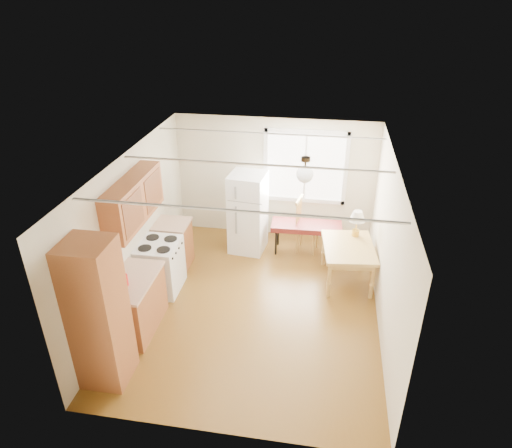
% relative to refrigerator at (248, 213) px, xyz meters
% --- Properties ---
extents(room_shell, '(4.60, 5.60, 2.62)m').
position_rel_refrigerator_xyz_m(room_shell, '(0.43, -1.78, 0.45)').
color(room_shell, '#553511').
rests_on(room_shell, ground).
extents(kitchen_run, '(0.65, 3.40, 2.20)m').
position_rel_refrigerator_xyz_m(kitchen_run, '(-1.28, -2.41, 0.04)').
color(kitchen_run, brown).
rests_on(kitchen_run, ground).
extents(window_unit, '(1.64, 0.05, 1.51)m').
position_rel_refrigerator_xyz_m(window_unit, '(1.03, 0.70, 0.75)').
color(window_unit, white).
rests_on(window_unit, room_shell).
extents(pendant_light, '(0.26, 0.26, 0.40)m').
position_rel_refrigerator_xyz_m(pendant_light, '(1.13, -1.38, 1.43)').
color(pendant_light, '#2E2214').
rests_on(pendant_light, room_shell).
extents(refrigerator, '(0.73, 0.73, 1.60)m').
position_rel_refrigerator_xyz_m(refrigerator, '(0.00, 0.00, 0.00)').
color(refrigerator, white).
rests_on(refrigerator, ground).
extents(bench, '(1.37, 0.54, 0.63)m').
position_rel_refrigerator_xyz_m(bench, '(1.15, 0.05, -0.24)').
color(bench, '#561614').
rests_on(bench, ground).
extents(dining_table, '(0.99, 1.24, 0.72)m').
position_rel_refrigerator_xyz_m(dining_table, '(1.93, -0.82, -0.19)').
color(dining_table, '#AF8743').
rests_on(dining_table, ground).
extents(chair, '(0.51, 0.50, 1.11)m').
position_rel_refrigerator_xyz_m(chair, '(1.07, 0.14, -0.16)').
color(chair, '#AF8743').
rests_on(chair, ground).
extents(table_lamp, '(0.28, 0.28, 0.49)m').
position_rel_refrigerator_xyz_m(table_lamp, '(2.05, -0.42, 0.27)').
color(table_lamp, gold).
rests_on(table_lamp, dining_table).
extents(coffee_maker, '(0.21, 0.25, 0.34)m').
position_rel_refrigerator_xyz_m(coffee_maker, '(-1.29, -3.09, 0.22)').
color(coffee_maker, black).
rests_on(coffee_maker, kitchen_run).
extents(kettle, '(0.12, 0.12, 0.23)m').
position_rel_refrigerator_xyz_m(kettle, '(-1.31, -2.78, 0.19)').
color(kettle, red).
rests_on(kettle, kitchen_run).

